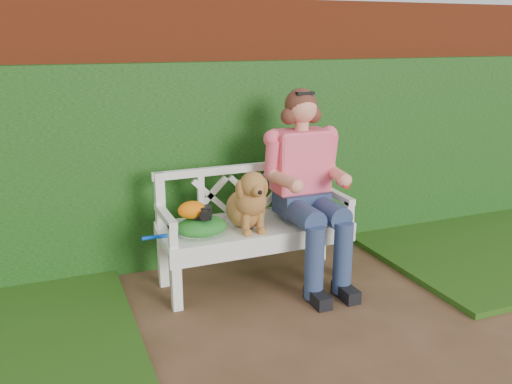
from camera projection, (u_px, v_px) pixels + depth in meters
name	position (u px, v px, depth m)	size (l,w,h in m)	color
ground	(329.00, 346.00, 3.45)	(60.00, 60.00, 0.00)	#46311C
brick_wall	(228.00, 129.00, 4.83)	(10.00, 0.30, 2.20)	maroon
ivy_hedge	(237.00, 162.00, 4.70)	(10.00, 0.18, 1.70)	#2D641D
grass_right	(504.00, 242.00, 5.11)	(2.60, 2.00, 0.05)	#163F0F
garden_bench	(256.00, 254.00, 4.29)	(1.58, 0.60, 0.48)	white
seated_woman	(303.00, 184.00, 4.27)	(0.66, 0.87, 1.55)	#E0537E
dog	(247.00, 198.00, 4.09)	(0.32, 0.43, 0.48)	#B58549
tennis_racket	(196.00, 231.00, 4.04)	(0.62, 0.26, 0.03)	silver
green_bag	(201.00, 226.00, 4.01)	(0.39, 0.30, 0.13)	green
camera_item	(203.00, 212.00, 3.97)	(0.13, 0.10, 0.09)	black
baseball_glove	(192.00, 210.00, 3.95)	(0.21, 0.15, 0.13)	orange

